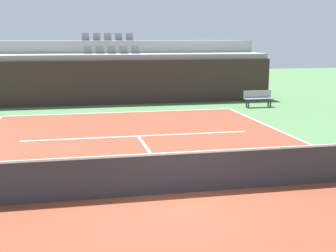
{
  "coord_description": "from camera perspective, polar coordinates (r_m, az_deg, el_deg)",
  "views": [
    {
      "loc": [
        -2.36,
        -9.87,
        3.52
      ],
      "look_at": [
        0.17,
        2.0,
        1.2
      ],
      "focal_mm": 49.42,
      "sensor_mm": 36.0,
      "label": 1
    }
  ],
  "objects": [
    {
      "name": "baseline_far",
      "position": [
        22.23,
        -5.8,
        1.69
      ],
      "size": [
        11.0,
        0.1,
        0.0
      ],
      "primitive_type": "cube",
      "color": "white",
      "rests_on": "court_surface"
    },
    {
      "name": "back_wall",
      "position": [
        24.85,
        -6.57,
        5.35
      ],
      "size": [
        17.46,
        0.3,
        2.36
      ],
      "primitive_type": "cube",
      "color": "#33231E",
      "rests_on": "ground_plane"
    },
    {
      "name": "seating_row_upper",
      "position": [
        28.57,
        -7.43,
        10.67
      ],
      "size": [
        3.09,
        0.44,
        0.44
      ],
      "color": "slate",
      "rests_on": "stands_tier_upper"
    },
    {
      "name": "seating_row_lower",
      "position": [
        26.19,
        -6.95,
        9.09
      ],
      "size": [
        3.09,
        0.44,
        0.44
      ],
      "color": "slate",
      "rests_on": "stands_tier_lower"
    },
    {
      "name": "stands_tier_upper",
      "position": [
        28.53,
        -7.33,
        7.04
      ],
      "size": [
        17.46,
        2.4,
        3.36
      ],
      "primitive_type": "cube",
      "color": "#9E9E99",
      "rests_on": "ground_plane"
    },
    {
      "name": "tennis_net",
      "position": [
        10.59,
        1.36,
        -5.71
      ],
      "size": [
        11.08,
        0.08,
        1.07
      ],
      "color": "black",
      "rests_on": "court_surface"
    },
    {
      "name": "service_line_far",
      "position": [
        16.81,
        -3.7,
        -1.24
      ],
      "size": [
        8.26,
        0.1,
        0.0
      ],
      "primitive_type": "cube",
      "color": "white",
      "rests_on": "court_surface"
    },
    {
      "name": "ground_plane",
      "position": [
        10.74,
        1.35,
        -8.31
      ],
      "size": [
        80.0,
        80.0,
        0.0
      ],
      "primitive_type": "plane",
      "color": "#477042"
    },
    {
      "name": "player_bench",
      "position": [
        24.27,
        11.05,
        3.5
      ],
      "size": [
        1.5,
        0.4,
        0.85
      ],
      "color": "#99999E",
      "rests_on": "ground_plane"
    },
    {
      "name": "stands_tier_lower",
      "position": [
        26.18,
        -6.86,
        5.93
      ],
      "size": [
        17.46,
        2.4,
        2.64
      ],
      "primitive_type": "cube",
      "color": "#9E9E99",
      "rests_on": "ground_plane"
    },
    {
      "name": "centre_service_line",
      "position": [
        13.74,
        -1.74,
        -3.98
      ],
      "size": [
        0.1,
        6.4,
        0.0
      ],
      "primitive_type": "cube",
      "color": "white",
      "rests_on": "court_surface"
    },
    {
      "name": "court_surface",
      "position": [
        10.74,
        1.35,
        -8.29
      ],
      "size": [
        11.0,
        24.0,
        0.01
      ],
      "primitive_type": "cube",
      "color": "brown",
      "rests_on": "ground_plane"
    }
  ]
}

